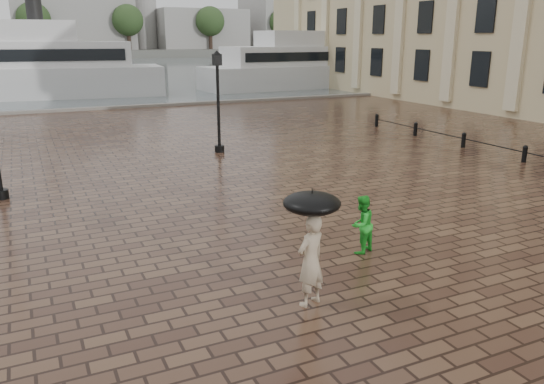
{
  "coord_description": "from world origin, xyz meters",
  "views": [
    {
      "loc": [
        -5.05,
        -8.84,
        5.08
      ],
      "look_at": [
        0.32,
        2.58,
        1.4
      ],
      "focal_mm": 35.0,
      "sensor_mm": 36.0,
      "label": 1
    }
  ],
  "objects_px": {
    "child_pedestrian": "(361,224)",
    "ferry_far": "(311,64)",
    "ferry_near": "(0,67)",
    "adult_pedestrian": "(311,261)",
    "street_lamps": "(23,107)"
  },
  "relations": [
    {
      "from": "street_lamps",
      "to": "child_pedestrian",
      "type": "bearing_deg",
      "value": -63.38
    },
    {
      "from": "adult_pedestrian",
      "to": "child_pedestrian",
      "type": "relative_size",
      "value": 1.28
    },
    {
      "from": "ferry_near",
      "to": "adult_pedestrian",
      "type": "bearing_deg",
      "value": -76.28
    },
    {
      "from": "child_pedestrian",
      "to": "ferry_far",
      "type": "height_order",
      "value": "ferry_far"
    },
    {
      "from": "street_lamps",
      "to": "child_pedestrian",
      "type": "xyz_separation_m",
      "value": [
        7.08,
        -14.12,
        -1.6
      ]
    },
    {
      "from": "street_lamps",
      "to": "adult_pedestrian",
      "type": "bearing_deg",
      "value": -73.67
    },
    {
      "from": "adult_pedestrian",
      "to": "child_pedestrian",
      "type": "bearing_deg",
      "value": -162.91
    },
    {
      "from": "adult_pedestrian",
      "to": "ferry_far",
      "type": "xyz_separation_m",
      "value": [
        23.79,
        42.47,
        1.44
      ]
    },
    {
      "from": "street_lamps",
      "to": "ferry_far",
      "type": "height_order",
      "value": "ferry_far"
    },
    {
      "from": "child_pedestrian",
      "to": "ferry_near",
      "type": "height_order",
      "value": "ferry_near"
    },
    {
      "from": "child_pedestrian",
      "to": "ferry_far",
      "type": "bearing_deg",
      "value": -139.58
    },
    {
      "from": "street_lamps",
      "to": "adult_pedestrian",
      "type": "height_order",
      "value": "street_lamps"
    },
    {
      "from": "child_pedestrian",
      "to": "ferry_far",
      "type": "xyz_separation_m",
      "value": [
        21.37,
        40.69,
        1.65
      ]
    },
    {
      "from": "street_lamps",
      "to": "adult_pedestrian",
      "type": "relative_size",
      "value": 8.32
    },
    {
      "from": "adult_pedestrian",
      "to": "ferry_near",
      "type": "height_order",
      "value": "ferry_near"
    }
  ]
}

